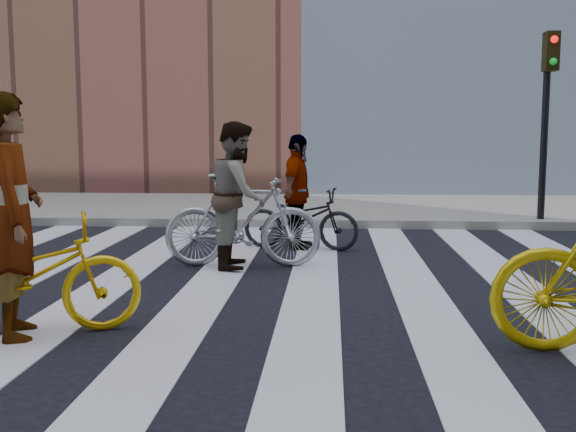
# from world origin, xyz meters

# --- Properties ---
(ground) EXTENTS (100.00, 100.00, 0.00)m
(ground) POSITION_xyz_m (0.00, 0.00, 0.00)
(ground) COLOR black
(ground) RESTS_ON ground
(sidewalk_far) EXTENTS (100.00, 5.00, 0.15)m
(sidewalk_far) POSITION_xyz_m (0.00, 7.50, 0.07)
(sidewalk_far) COLOR gray
(sidewalk_far) RESTS_ON ground
(zebra_crosswalk) EXTENTS (8.25, 10.00, 0.01)m
(zebra_crosswalk) POSITION_xyz_m (0.00, 0.00, 0.01)
(zebra_crosswalk) COLOR silver
(zebra_crosswalk) RESTS_ON ground
(traffic_signal) EXTENTS (0.22, 0.42, 3.33)m
(traffic_signal) POSITION_xyz_m (4.40, 5.32, 2.28)
(traffic_signal) COLOR black
(traffic_signal) RESTS_ON ground
(bike_yellow_left) EXTENTS (1.99, 1.31, 0.99)m
(bike_yellow_left) POSITION_xyz_m (-1.74, -1.38, 0.49)
(bike_yellow_left) COLOR yellow
(bike_yellow_left) RESTS_ON ground
(bike_silver_mid) EXTENTS (1.94, 0.62, 1.15)m
(bike_silver_mid) POSITION_xyz_m (-0.34, 1.59, 0.58)
(bike_silver_mid) COLOR #A4A7AE
(bike_silver_mid) RESTS_ON ground
(bike_dark_rear) EXTENTS (1.75, 0.90, 0.88)m
(bike_dark_rear) POSITION_xyz_m (0.31, 2.90, 0.44)
(bike_dark_rear) COLOR black
(bike_dark_rear) RESTS_ON ground
(rider_left) EXTENTS (0.70, 0.84, 1.96)m
(rider_left) POSITION_xyz_m (-1.79, -1.38, 0.98)
(rider_left) COLOR slate
(rider_left) RESTS_ON ground
(rider_mid) EXTENTS (0.71, 0.89, 1.78)m
(rider_mid) POSITION_xyz_m (-0.39, 1.59, 0.89)
(rider_mid) COLOR slate
(rider_mid) RESTS_ON ground
(rider_rear) EXTENTS (0.58, 1.01, 1.63)m
(rider_rear) POSITION_xyz_m (0.26, 2.90, 0.81)
(rider_rear) COLOR slate
(rider_rear) RESTS_ON ground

